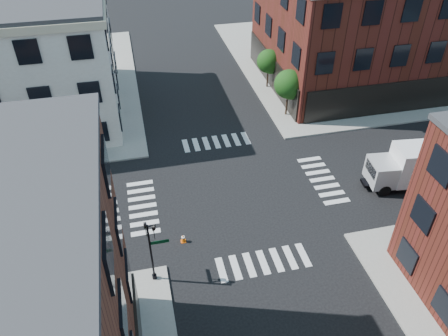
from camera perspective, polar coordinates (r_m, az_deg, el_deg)
name	(u,v)px	position (r m, az deg, el deg)	size (l,w,h in m)	color
ground	(236,192)	(33.03, 1.56, -3.19)	(120.00, 120.00, 0.00)	black
sidewalk_ne	(361,57)	(57.13, 17.42, 13.64)	(30.00, 30.00, 0.15)	gray
building_ne	(389,23)	(50.90, 20.80, 17.34)	(25.00, 16.00, 12.00)	#421810
tree_near	(289,86)	(41.30, 8.52, 10.59)	(2.69, 2.69, 4.49)	black
tree_far	(269,62)	(46.51, 5.91, 13.56)	(2.43, 2.43, 4.07)	black
signal_pole	(151,245)	(25.58, -9.47, -9.95)	(1.29, 1.24, 4.60)	black
box_truck	(420,166)	(35.85, 24.23, 0.29)	(7.73, 3.07, 3.42)	silver
traffic_cone	(183,238)	(29.27, -5.35, -9.13)	(0.36, 0.36, 0.63)	#FA630B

